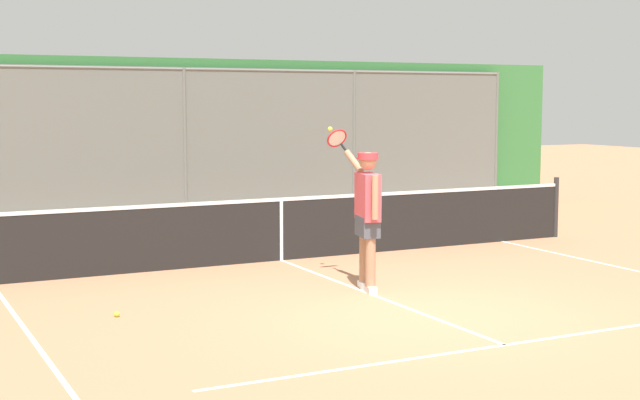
# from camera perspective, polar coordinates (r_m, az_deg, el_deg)

# --- Properties ---
(ground_plane) EXTENTS (60.00, 60.00, 0.00)m
(ground_plane) POSITION_cam_1_polar(r_m,az_deg,el_deg) (10.60, 6.56, -7.11)
(ground_plane) COLOR #B27551
(court_line_markings) EXTENTS (8.42, 9.93, 0.01)m
(court_line_markings) POSITION_cam_1_polar(r_m,az_deg,el_deg) (9.23, 12.62, -9.23)
(court_line_markings) COLOR white
(court_line_markings) RESTS_ON ground
(fence_backdrop) EXTENTS (18.01, 1.37, 3.25)m
(fence_backdrop) POSITION_cam_1_polar(r_m,az_deg,el_deg) (18.69, -8.99, 3.63)
(fence_backdrop) COLOR slate
(fence_backdrop) RESTS_ON ground
(tennis_net) EXTENTS (10.82, 0.09, 1.07)m
(tennis_net) POSITION_cam_1_polar(r_m,az_deg,el_deg) (13.97, -2.44, -1.77)
(tennis_net) COLOR #2D2D2D
(tennis_net) RESTS_ON ground
(tennis_player) EXTENTS (0.35, 1.47, 2.07)m
(tennis_player) POSITION_cam_1_polar(r_m,az_deg,el_deg) (11.70, 2.93, -0.54)
(tennis_player) COLOR silver
(tennis_player) RESTS_ON ground
(tennis_ball_near_baseline) EXTENTS (0.07, 0.07, 0.07)m
(tennis_ball_near_baseline) POSITION_cam_1_polar(r_m,az_deg,el_deg) (10.68, -12.50, -6.93)
(tennis_ball_near_baseline) COLOR #C1D138
(tennis_ball_near_baseline) RESTS_ON ground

